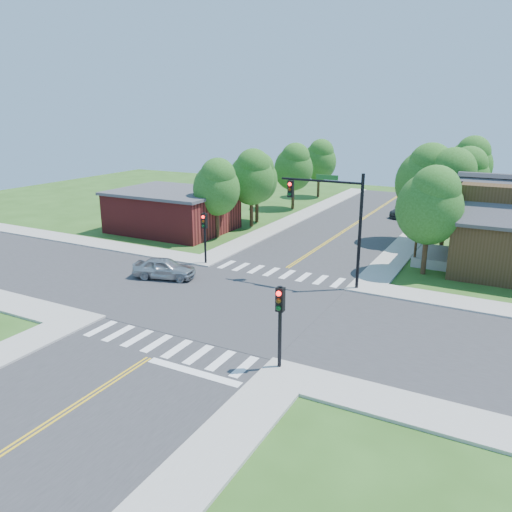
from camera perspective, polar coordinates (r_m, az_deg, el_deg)
The scene contains 25 objects.
ground at distance 28.97m, azimuth -2.61°, elevation -5.46°, with size 100.00×100.00×0.00m, color #294E18.
road_ns at distance 28.96m, azimuth -2.62°, elevation -5.42°, with size 10.00×90.00×0.04m, color #2D2D30.
road_ew at distance 28.96m, azimuth -2.62°, elevation -5.41°, with size 90.00×10.00×0.04m, color #2D2D30.
intersection_patch at distance 28.97m, azimuth -2.61°, elevation -5.46°, with size 10.20×10.20×0.06m, color #2D2D30.
sidewalk_nw at distance 50.04m, azimuth -9.08°, elevation 3.84°, with size 40.00×40.00×0.14m.
crosswalk_north at distance 34.11m, azimuth 2.67°, elevation -1.96°, with size 8.85×2.00×0.01m.
crosswalk_south at distance 24.29m, azimuth -10.17°, elevation -10.10°, with size 8.85×2.00×0.01m.
centerline at distance 28.95m, azimuth -2.62°, elevation -5.37°, with size 0.30×90.00×0.01m.
stop_bar at distance 21.98m, azimuth -7.16°, elevation -13.10°, with size 4.60×0.45×0.09m, color white.
signal_mast_ne at distance 30.91m, azimuth 8.89°, elevation 5.15°, with size 5.30×0.42×7.20m.
signal_pole_se at distance 20.93m, azimuth 2.74°, elevation -6.44°, with size 0.34×0.42×3.80m.
signal_pole_nw at distance 35.54m, azimuth -5.90°, elevation 3.11°, with size 0.34×0.42×3.80m.
building_nw at distance 46.68m, azimuth -9.50°, elevation 5.19°, with size 10.40×8.40×3.73m.
tree_e_a at distance 34.75m, azimuth 19.35°, elevation 5.65°, with size 4.35×4.14×7.40m.
tree_e_b at distance 42.20m, azimuth 21.21°, elevation 7.80°, with size 4.73×4.49×8.03m.
tree_e_c at distance 49.92m, azimuth 22.79°, elevation 8.52°, with size 4.51×4.28×7.66m.
tree_e_d at distance 58.81m, azimuth 23.27°, elevation 9.82°, with size 4.82×4.58×8.19m.
tree_w_a at distance 42.96m, azimuth -4.49°, elevation 8.01°, with size 4.08×3.88×6.94m.
tree_w_b at distance 48.91m, azimuth 0.16°, elevation 9.06°, with size 4.07×3.86×6.92m.
tree_w_c at distance 55.94m, azimuth 4.37°, elevation 10.23°, with size 4.32×4.10×7.34m.
tree_w_d at distance 64.26m, azimuth 7.30°, elevation 10.92°, with size 4.30×4.08×7.30m.
tree_house at distance 43.14m, azimuth 18.96°, elevation 8.41°, with size 4.88×4.63×8.29m.
tree_bldg at distance 46.99m, azimuth -0.48°, elevation 9.14°, with size 4.34×4.13×7.39m.
car_silver at distance 33.44m, azimuth -10.43°, elevation -1.42°, with size 4.41×2.71×1.40m, color #A6A9AC.
car_dgrey at distance 54.42m, azimuth 16.66°, elevation 5.02°, with size 2.62×4.94×1.36m, color #2F3234.
Camera 1 is at (13.75, -23.11, 10.78)m, focal length 35.00 mm.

